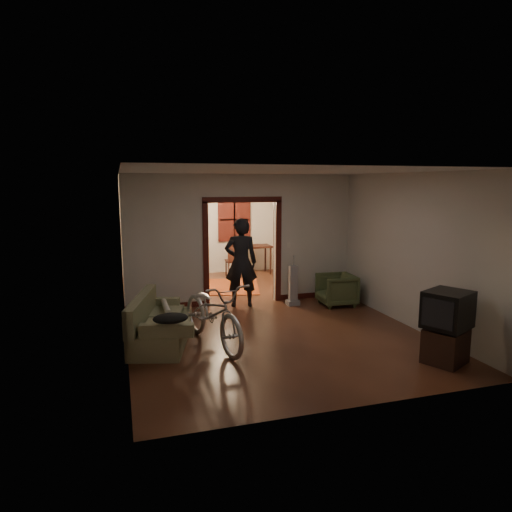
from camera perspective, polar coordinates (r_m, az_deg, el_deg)
name	(u,v)px	position (r m, az deg, el deg)	size (l,w,h in m)	color
floor	(252,311)	(9.44, -0.53, -6.93)	(5.00, 8.50, 0.01)	#3C1D13
ceiling	(252,173)	(9.08, -0.56, 10.31)	(5.00, 8.50, 0.01)	white
wall_back	(210,225)	(13.26, -5.71, 3.85)	(5.00, 0.02, 2.80)	beige
wall_left	(122,249)	(8.80, -16.38, 0.83)	(0.02, 8.50, 2.80)	beige
wall_right	(362,239)	(10.14, 13.16, 2.02)	(0.02, 8.50, 2.80)	beige
partition_wall	(242,240)	(9.87, -1.77, 2.07)	(5.00, 0.14, 2.80)	beige
door_casing	(242,253)	(9.91, -1.76, 0.35)	(1.74, 0.20, 2.32)	#3C120D
far_window	(234,220)	(13.37, -2.73, 4.57)	(0.98, 0.06, 1.28)	black
chandelier	(224,193)	(11.50, -4.08, 7.80)	(0.24, 0.24, 0.24)	#FFE0A5
light_switch	(289,245)	(10.14, 4.09, 1.39)	(0.08, 0.01, 0.12)	silver
sofa	(162,319)	(7.70, -11.70, -7.72)	(0.80, 1.77, 0.81)	#666845
rolled_paper	(166,307)	(7.96, -11.21, -6.22)	(0.10, 0.10, 0.77)	beige
jacket	(171,318)	(6.76, -10.64, -7.66)	(0.50, 0.38, 0.15)	black
bicycle	(213,313)	(7.43, -5.40, -7.08)	(0.72, 2.07, 1.09)	silver
armchair	(336,290)	(9.99, 10.03, -4.17)	(0.73, 0.75, 0.68)	#434F2C
tv_stand	(445,346)	(7.34, 22.58, -10.36)	(0.56, 0.50, 0.50)	black
crt_tv	(448,309)	(7.18, 22.85, -6.18)	(0.62, 0.56, 0.54)	black
vacuum	(293,285)	(9.86, 4.65, -3.68)	(0.26, 0.21, 0.86)	gray
person	(241,263)	(9.65, -1.90, -0.82)	(0.69, 0.45, 1.89)	black
oriental_rug	(230,286)	(11.64, -3.24, -3.82)	(1.41, 1.85, 0.01)	maroon
locker	(167,248)	(12.84, -11.10, 1.04)	(0.84, 0.47, 1.68)	#1D2E1B
globe	(165,208)	(12.74, -11.26, 5.94)	(0.27, 0.27, 0.27)	#1E5972
desk	(252,260)	(13.19, -0.53, -0.50)	(1.10, 0.61, 0.81)	black
desk_chair	(233,261)	(12.75, -2.85, -0.61)	(0.40, 0.40, 0.91)	black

